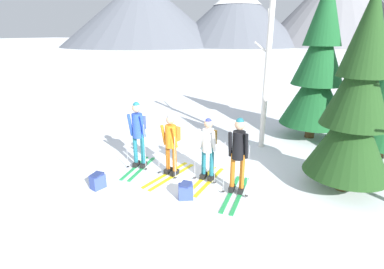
{
  "coord_description": "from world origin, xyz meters",
  "views": [
    {
      "loc": [
        2.64,
        -6.62,
        3.54
      ],
      "look_at": [
        0.1,
        0.16,
        1.05
      ],
      "focal_mm": 27.7,
      "sensor_mm": 36.0,
      "label": 1
    }
  ],
  "objects_px": {
    "skier_in_blue": "(138,131)",
    "pine_tree_far": "(318,68)",
    "skier_in_orange": "(171,142)",
    "birch_tree_slender": "(267,73)",
    "skier_in_black": "(238,153)",
    "pine_tree_mid": "(356,105)",
    "backpack_on_snow_beside": "(98,181)",
    "backpack_on_snow_front": "(186,191)",
    "skier_in_white": "(208,146)"
  },
  "relations": [
    {
      "from": "skier_in_blue",
      "to": "birch_tree_slender",
      "type": "relative_size",
      "value": 0.4
    },
    {
      "from": "skier_in_orange",
      "to": "skier_in_black",
      "type": "bearing_deg",
      "value": -10.37
    },
    {
      "from": "skier_in_black",
      "to": "backpack_on_snow_beside",
      "type": "relative_size",
      "value": 4.75
    },
    {
      "from": "backpack_on_snow_front",
      "to": "skier_in_orange",
      "type": "bearing_deg",
      "value": 128.69
    },
    {
      "from": "backpack_on_snow_front",
      "to": "backpack_on_snow_beside",
      "type": "distance_m",
      "value": 2.17
    },
    {
      "from": "backpack_on_snow_front",
      "to": "backpack_on_snow_beside",
      "type": "height_order",
      "value": "same"
    },
    {
      "from": "skier_in_black",
      "to": "birch_tree_slender",
      "type": "distance_m",
      "value": 3.5
    },
    {
      "from": "skier_in_blue",
      "to": "skier_in_orange",
      "type": "bearing_deg",
      "value": -6.3
    },
    {
      "from": "skier_in_orange",
      "to": "birch_tree_slender",
      "type": "height_order",
      "value": "birch_tree_slender"
    },
    {
      "from": "skier_in_blue",
      "to": "skier_in_black",
      "type": "xyz_separation_m",
      "value": [
        2.81,
        -0.44,
        -0.06
      ]
    },
    {
      "from": "birch_tree_slender",
      "to": "backpack_on_snow_front",
      "type": "xyz_separation_m",
      "value": [
        -1.12,
        -3.87,
        -2.2
      ]
    },
    {
      "from": "skier_in_black",
      "to": "backpack_on_snow_beside",
      "type": "distance_m",
      "value": 3.4
    },
    {
      "from": "pine_tree_far",
      "to": "backpack_on_snow_beside",
      "type": "height_order",
      "value": "pine_tree_far"
    },
    {
      "from": "skier_in_white",
      "to": "backpack_on_snow_beside",
      "type": "relative_size",
      "value": 4.45
    },
    {
      "from": "pine_tree_far",
      "to": "backpack_on_snow_front",
      "type": "distance_m",
      "value": 6.42
    },
    {
      "from": "skier_in_blue",
      "to": "backpack_on_snow_front",
      "type": "distance_m",
      "value": 2.29
    },
    {
      "from": "skier_in_orange",
      "to": "pine_tree_mid",
      "type": "relative_size",
      "value": 0.4
    },
    {
      "from": "skier_in_blue",
      "to": "pine_tree_mid",
      "type": "xyz_separation_m",
      "value": [
        5.13,
        0.59,
        1.0
      ]
    },
    {
      "from": "backpack_on_snow_front",
      "to": "birch_tree_slender",
      "type": "bearing_deg",
      "value": 73.8
    },
    {
      "from": "skier_in_blue",
      "to": "backpack_on_snow_front",
      "type": "xyz_separation_m",
      "value": [
        1.81,
        -1.1,
        -0.87
      ]
    },
    {
      "from": "skier_in_orange",
      "to": "backpack_on_snow_beside",
      "type": "bearing_deg",
      "value": -136.5
    },
    {
      "from": "birch_tree_slender",
      "to": "skier_in_black",
      "type": "bearing_deg",
      "value": -92.05
    },
    {
      "from": "skier_in_blue",
      "to": "backpack_on_snow_front",
      "type": "bearing_deg",
      "value": -31.29
    },
    {
      "from": "skier_in_orange",
      "to": "backpack_on_snow_beside",
      "type": "height_order",
      "value": "skier_in_orange"
    },
    {
      "from": "pine_tree_mid",
      "to": "backpack_on_snow_beside",
      "type": "xyz_separation_m",
      "value": [
        -5.47,
        -2.0,
        -1.88
      ]
    },
    {
      "from": "backpack_on_snow_beside",
      "to": "skier_in_black",
      "type": "bearing_deg",
      "value": 16.92
    },
    {
      "from": "pine_tree_mid",
      "to": "backpack_on_snow_beside",
      "type": "distance_m",
      "value": 6.12
    },
    {
      "from": "pine_tree_far",
      "to": "skier_in_white",
      "type": "bearing_deg",
      "value": -119.14
    },
    {
      "from": "backpack_on_snow_beside",
      "to": "pine_tree_mid",
      "type": "bearing_deg",
      "value": 20.04
    },
    {
      "from": "backpack_on_snow_front",
      "to": "backpack_on_snow_beside",
      "type": "xyz_separation_m",
      "value": [
        -2.15,
        -0.3,
        0.0
      ]
    },
    {
      "from": "skier_in_black",
      "to": "pine_tree_far",
      "type": "xyz_separation_m",
      "value": [
        1.6,
        4.76,
        1.43
      ]
    },
    {
      "from": "skier_in_white",
      "to": "backpack_on_snow_front",
      "type": "height_order",
      "value": "skier_in_white"
    },
    {
      "from": "skier_in_orange",
      "to": "backpack_on_snow_beside",
      "type": "xyz_separation_m",
      "value": [
        -1.36,
        -1.29,
        -0.72
      ]
    },
    {
      "from": "skier_in_white",
      "to": "skier_in_black",
      "type": "bearing_deg",
      "value": -25.8
    },
    {
      "from": "pine_tree_far",
      "to": "backpack_on_snow_beside",
      "type": "distance_m",
      "value": 7.78
    },
    {
      "from": "pine_tree_far",
      "to": "birch_tree_slender",
      "type": "bearing_deg",
      "value": -133.78
    },
    {
      "from": "backpack_on_snow_front",
      "to": "backpack_on_snow_beside",
      "type": "relative_size",
      "value": 1.03
    },
    {
      "from": "pine_tree_far",
      "to": "pine_tree_mid",
      "type": "bearing_deg",
      "value": -79.19
    },
    {
      "from": "skier_in_white",
      "to": "pine_tree_mid",
      "type": "distance_m",
      "value": 3.41
    },
    {
      "from": "pine_tree_mid",
      "to": "backpack_on_snow_front",
      "type": "height_order",
      "value": "pine_tree_mid"
    },
    {
      "from": "skier_in_blue",
      "to": "pine_tree_far",
      "type": "bearing_deg",
      "value": 44.39
    },
    {
      "from": "pine_tree_far",
      "to": "skier_in_orange",
      "type": "bearing_deg",
      "value": -127.47
    },
    {
      "from": "skier_in_white",
      "to": "pine_tree_far",
      "type": "distance_m",
      "value": 5.23
    },
    {
      "from": "backpack_on_snow_beside",
      "to": "skier_in_orange",
      "type": "bearing_deg",
      "value": 43.5
    },
    {
      "from": "skier_in_orange",
      "to": "backpack_on_snow_beside",
      "type": "relative_size",
      "value": 4.74
    },
    {
      "from": "skier_in_blue",
      "to": "backpack_on_snow_beside",
      "type": "distance_m",
      "value": 1.69
    },
    {
      "from": "skier_in_blue",
      "to": "skier_in_orange",
      "type": "relative_size",
      "value": 1.02
    },
    {
      "from": "skier_in_black",
      "to": "pine_tree_mid",
      "type": "height_order",
      "value": "pine_tree_mid"
    },
    {
      "from": "skier_in_white",
      "to": "skier_in_black",
      "type": "distance_m",
      "value": 0.93
    },
    {
      "from": "backpack_on_snow_front",
      "to": "pine_tree_far",
      "type": "bearing_deg",
      "value": 64.27
    }
  ]
}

